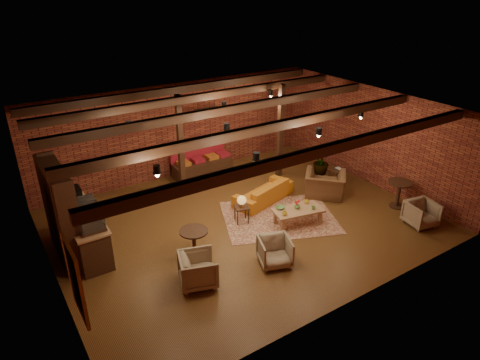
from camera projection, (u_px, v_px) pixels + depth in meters
floor at (243, 222)px, 12.14m from camera, size 10.00×10.00×0.00m
ceiling at (244, 113)px, 10.76m from camera, size 10.00×8.00×0.02m
wall_back at (179, 130)px, 14.48m from camera, size 10.00×0.02×3.20m
wall_front at (355, 240)px, 8.42m from camera, size 10.00×0.02×3.20m
wall_left at (45, 224)px, 9.00m from camera, size 0.02×8.00×3.20m
wall_right at (372, 137)px, 13.91m from camera, size 0.02×8.00×3.20m
ceiling_beams at (244, 117)px, 10.82m from camera, size 9.80×6.40×0.22m
ceiling_pipe at (213, 111)px, 12.13m from camera, size 9.60×0.12×0.12m
post_left at (181, 146)px, 13.13m from camera, size 0.16×0.16×3.20m
post_right at (280, 132)px, 14.34m from camera, size 0.16×0.16×3.20m
service_counter at (82, 223)px, 10.54m from camera, size 0.80×2.50×1.60m
plant_counter at (82, 204)px, 10.56m from camera, size 0.35×0.39×0.30m
shelving_hutch at (62, 212)px, 10.25m from camera, size 0.52×2.00×2.40m
chalkboard_menu at (76, 281)px, 7.29m from camera, size 0.08×0.96×1.46m
banquette at (202, 161)px, 14.91m from camera, size 2.10×0.70×1.00m
service_sign at (206, 112)px, 13.77m from camera, size 0.86×0.06×0.30m
ceiling_spotlights at (244, 126)px, 10.91m from camera, size 6.40×4.40×0.28m
rug at (279, 217)px, 12.38m from camera, size 3.83×3.43×0.01m
sofa at (263, 192)px, 13.19m from camera, size 2.22×1.35×0.61m
coffee_table at (297, 211)px, 11.86m from camera, size 1.49×0.95×0.72m
side_table_lamp at (242, 202)px, 11.90m from camera, size 0.49×0.49×0.82m
round_table_left at (194, 239)px, 10.47m from camera, size 0.70×0.70×0.73m
armchair_a at (198, 268)px, 9.54m from camera, size 0.97×1.00×0.83m
armchair_b at (275, 250)px, 10.22m from camera, size 0.93×0.90×0.76m
armchair_right at (325, 181)px, 13.38m from camera, size 1.42×1.43×1.07m
side_table_book at (337, 170)px, 14.23m from camera, size 0.46×0.46×0.53m
round_table_right at (399, 190)px, 12.72m from camera, size 0.71×0.71×0.83m
armchair_far at (422, 213)px, 11.85m from camera, size 0.87×0.83×0.77m
plant_tall at (323, 135)px, 14.52m from camera, size 1.75×1.75×2.86m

